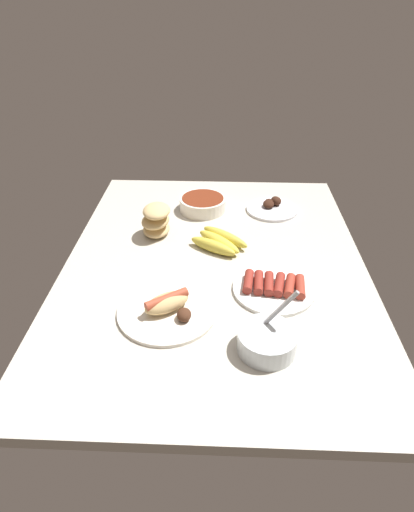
# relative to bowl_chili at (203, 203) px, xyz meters

# --- Properties ---
(ground_plane) EXTENTS (1.20, 0.90, 0.03)m
(ground_plane) POSITION_rel_bowl_chili_xyz_m (-0.34, -0.05, -0.04)
(ground_plane) COLOR beige
(bowl_chili) EXTENTS (0.17, 0.17, 0.05)m
(bowl_chili) POSITION_rel_bowl_chili_xyz_m (0.00, 0.00, 0.00)
(bowl_chili) COLOR white
(bowl_chili) RESTS_ON ground_plane
(plate_hotdog_assembled) EXTENTS (0.26, 0.26, 0.06)m
(plate_hotdog_assembled) POSITION_rel_bowl_chili_xyz_m (-0.57, 0.06, -0.01)
(plate_hotdog_assembled) COLOR white
(plate_hotdog_assembled) RESTS_ON ground_plane
(banana_bunch) EXTENTS (0.18, 0.20, 0.04)m
(banana_bunch) POSITION_rel_bowl_chili_xyz_m (-0.25, -0.06, -0.01)
(banana_bunch) COLOR gold
(banana_bunch) RESTS_ON ground_plane
(bread_stack) EXTENTS (0.13, 0.11, 0.11)m
(bread_stack) POSITION_rel_bowl_chili_xyz_m (-0.18, 0.14, 0.03)
(bread_stack) COLOR #DBB77A
(bread_stack) RESTS_ON ground_plane
(plate_grilled_meat) EXTENTS (0.19, 0.19, 0.04)m
(plate_grilled_meat) POSITION_rel_bowl_chili_xyz_m (0.01, -0.25, -0.02)
(plate_grilled_meat) COLOR white
(plate_grilled_meat) RESTS_ON ground_plane
(bowl_coleslaw) EXTENTS (0.14, 0.14, 0.15)m
(bowl_coleslaw) POSITION_rel_bowl_chili_xyz_m (-0.69, -0.18, 0.00)
(bowl_coleslaw) COLOR silver
(bowl_coleslaw) RESTS_ON ground_plane
(plate_sausages) EXTENTS (0.22, 0.22, 0.04)m
(plate_sausages) POSITION_rel_bowl_chili_xyz_m (-0.47, -0.22, -0.02)
(plate_sausages) COLOR white
(plate_sausages) RESTS_ON ground_plane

